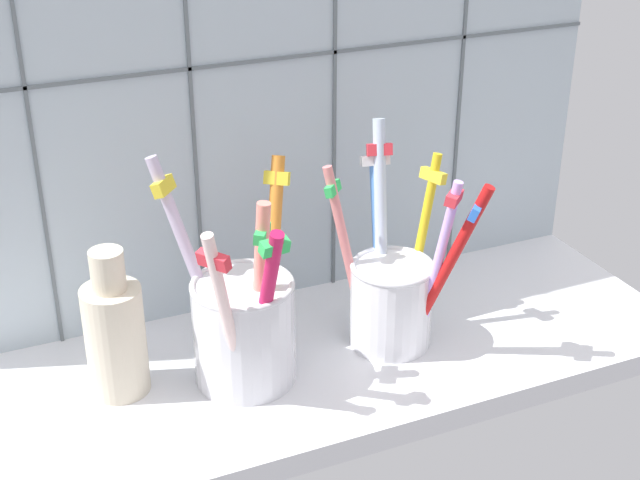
% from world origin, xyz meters
% --- Properties ---
extents(counter_slab, '(0.64, 0.22, 0.02)m').
position_xyz_m(counter_slab, '(0.00, 0.00, 0.01)').
color(counter_slab, silver).
rests_on(counter_slab, ground).
extents(tile_wall_back, '(0.64, 0.02, 0.45)m').
position_xyz_m(tile_wall_back, '(0.00, 0.12, 0.23)').
color(tile_wall_back, '#B2C1CC').
rests_on(tile_wall_back, ground).
extents(toothbrush_cup_left, '(0.12, 0.12, 0.18)m').
position_xyz_m(toothbrush_cup_left, '(-0.06, -0.01, 0.07)').
color(toothbrush_cup_left, silver).
rests_on(toothbrush_cup_left, counter_slab).
extents(toothbrush_cup_right, '(0.11, 0.12, 0.18)m').
position_xyz_m(toothbrush_cup_right, '(0.07, -0.00, 0.07)').
color(toothbrush_cup_right, white).
rests_on(toothbrush_cup_right, counter_slab).
extents(ceramic_vase, '(0.05, 0.05, 0.12)m').
position_xyz_m(ceramic_vase, '(-0.16, 0.02, 0.07)').
color(ceramic_vase, beige).
rests_on(ceramic_vase, counter_slab).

